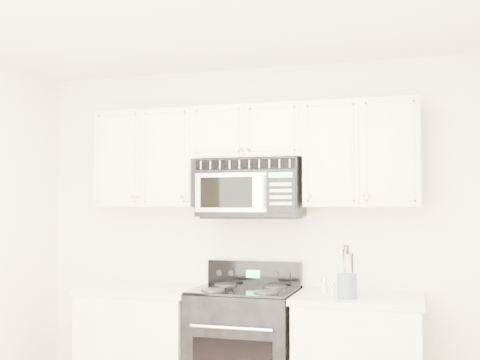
% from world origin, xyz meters
% --- Properties ---
extents(room, '(3.51, 3.51, 2.61)m').
position_xyz_m(room, '(0.00, 0.00, 1.30)').
color(room, '#99664D').
rests_on(room, ground).
extents(base_cabinet_left, '(0.86, 0.65, 0.92)m').
position_xyz_m(base_cabinet_left, '(-0.80, 1.44, 0.43)').
color(base_cabinet_left, white).
rests_on(base_cabinet_left, ground).
extents(range, '(0.72, 0.66, 1.11)m').
position_xyz_m(range, '(-0.01, 1.45, 0.48)').
color(range, black).
rests_on(range, ground).
extents(upper_cabinets, '(2.44, 0.37, 0.75)m').
position_xyz_m(upper_cabinets, '(-0.00, 1.58, 1.93)').
color(upper_cabinets, white).
rests_on(upper_cabinets, ground).
extents(microwave, '(0.76, 0.43, 0.42)m').
position_xyz_m(microwave, '(0.01, 1.55, 1.66)').
color(microwave, black).
rests_on(microwave, ground).
extents(utensil_crock, '(0.13, 0.13, 0.34)m').
position_xyz_m(utensil_crock, '(0.74, 1.28, 1.01)').
color(utensil_crock, '#4B5470').
rests_on(utensil_crock, base_cabinet_right).
extents(shaker_salt, '(0.04, 0.04, 0.10)m').
position_xyz_m(shaker_salt, '(0.57, 1.46, 0.97)').
color(shaker_salt, silver).
rests_on(shaker_salt, base_cabinet_right).
extents(shaker_pepper, '(0.04, 0.04, 0.09)m').
position_xyz_m(shaker_pepper, '(0.63, 1.39, 0.97)').
color(shaker_pepper, silver).
rests_on(shaker_pepper, base_cabinet_right).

